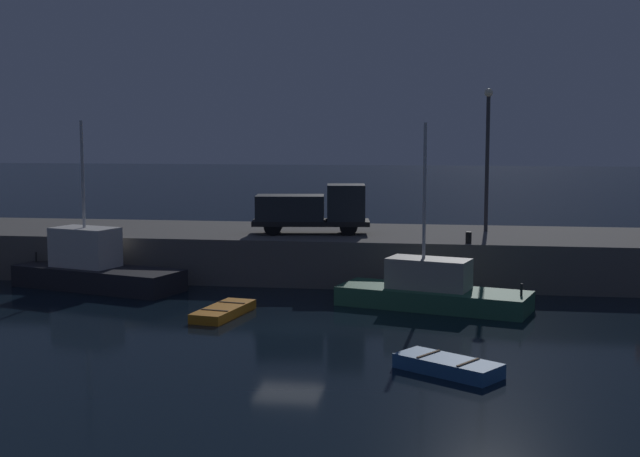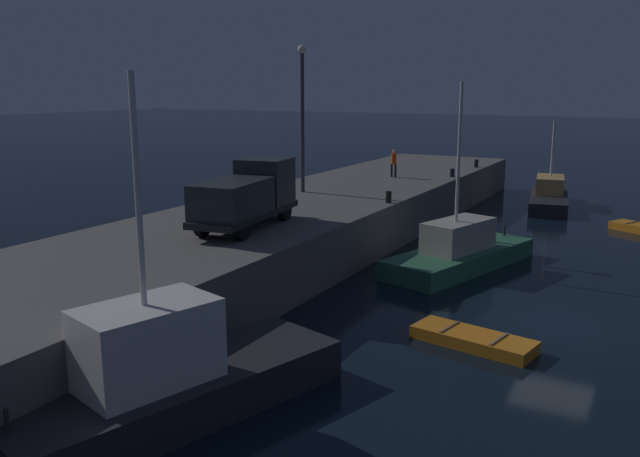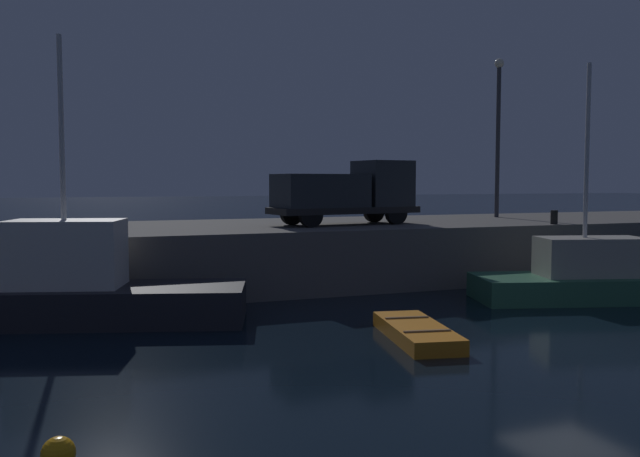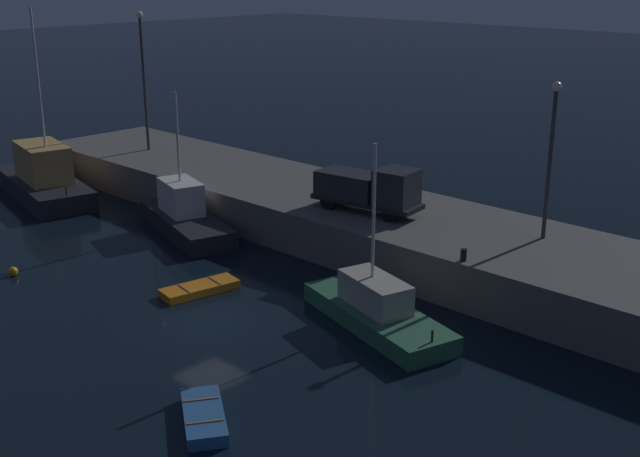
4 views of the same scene
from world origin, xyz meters
name	(u,v)px [view 2 (image 2 of 4)]	position (x,y,z in m)	size (l,w,h in m)	color
ground_plane	(557,325)	(0.00, 0.00, 0.00)	(320.00, 320.00, 0.00)	black
pier_quay	(238,247)	(0.00, 12.66, 1.13)	(57.97, 8.49, 2.26)	#5B5956
fishing_trawler_red	(169,378)	(-10.76, 7.03, 0.97)	(8.83, 5.03, 7.97)	#232328
fishing_boat_white	(460,251)	(5.27, 4.87, 0.74)	(8.48, 4.76, 7.83)	#2D6647
fishing_boat_orange	(549,196)	(22.49, 4.07, 0.69)	(8.24, 3.43, 5.46)	#232328
dinghy_orange_near	(473,339)	(-3.06, 1.94, 0.19)	(1.96, 3.84, 0.42)	orange
lamp_post_east	(302,107)	(7.86, 14.07, 6.62)	(0.44, 0.44, 7.40)	#38383D
utility_truck	(247,195)	(-0.85, 11.56, 3.54)	(6.13, 2.68, 2.52)	black
dockworker	(394,161)	(15.37, 12.04, 3.21)	(0.39, 0.42, 1.67)	black
bollard_west	(452,173)	(17.21, 8.96, 2.51)	(0.28, 0.28, 0.49)	black
bollard_central	(476,163)	(22.62, 8.97, 2.53)	(0.28, 0.28, 0.53)	black
bollard_east	(389,197)	(6.86, 8.84, 2.54)	(0.28, 0.28, 0.55)	black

